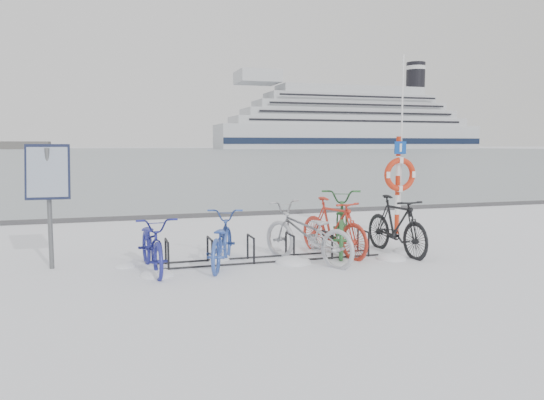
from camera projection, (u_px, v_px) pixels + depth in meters
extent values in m
plane|color=white|center=(271.00, 260.00, 9.35)|extent=(900.00, 900.00, 0.00)
cube|color=#9AA7AE|center=(120.00, 152.00, 156.87)|extent=(400.00, 298.00, 0.02)
cube|color=#3F3F42|center=(211.00, 215.00, 14.96)|extent=(400.00, 0.25, 0.10)
cylinder|color=black|center=(168.00, 257.00, 8.60)|extent=(0.04, 0.04, 0.44)
cylinder|color=black|center=(166.00, 251.00, 9.02)|extent=(0.04, 0.04, 0.44)
cylinder|color=black|center=(167.00, 241.00, 8.78)|extent=(0.04, 0.44, 0.04)
cylinder|color=black|center=(212.00, 254.00, 8.81)|extent=(0.04, 0.04, 0.44)
cylinder|color=black|center=(208.00, 249.00, 9.22)|extent=(0.04, 0.04, 0.44)
cylinder|color=black|center=(210.00, 239.00, 8.99)|extent=(0.04, 0.44, 0.04)
cylinder|color=black|center=(254.00, 251.00, 9.01)|extent=(0.04, 0.04, 0.44)
cylinder|color=black|center=(248.00, 247.00, 9.43)|extent=(0.04, 0.04, 0.44)
cylinder|color=black|center=(251.00, 236.00, 9.20)|extent=(0.04, 0.44, 0.04)
cylinder|color=black|center=(294.00, 249.00, 9.22)|extent=(0.04, 0.04, 0.44)
cylinder|color=black|center=(286.00, 244.00, 9.64)|extent=(0.04, 0.04, 0.44)
cylinder|color=black|center=(290.00, 234.00, 9.41)|extent=(0.04, 0.44, 0.04)
cylinder|color=black|center=(332.00, 247.00, 9.43)|extent=(0.04, 0.04, 0.44)
cylinder|color=black|center=(323.00, 242.00, 9.85)|extent=(0.04, 0.04, 0.44)
cylinder|color=black|center=(327.00, 233.00, 9.62)|extent=(0.04, 0.44, 0.04)
cylinder|color=black|center=(369.00, 244.00, 9.64)|extent=(0.04, 0.04, 0.44)
cylinder|color=black|center=(358.00, 240.00, 10.06)|extent=(0.04, 0.04, 0.44)
cylinder|color=black|center=(363.00, 231.00, 9.82)|extent=(0.04, 0.44, 0.04)
cylinder|color=black|center=(274.00, 262.00, 9.14)|extent=(4.00, 0.03, 0.03)
cylinder|color=black|center=(267.00, 256.00, 9.56)|extent=(4.00, 0.03, 0.03)
cylinder|color=#595B5E|center=(50.00, 209.00, 8.61)|extent=(0.08, 0.08, 1.98)
cube|color=black|center=(48.00, 172.00, 8.52)|extent=(0.69, 0.28, 0.89)
cube|color=#8C99AD|center=(47.00, 172.00, 8.48)|extent=(0.62, 0.20, 0.80)
cylinder|color=#B2260E|center=(397.00, 224.00, 12.12)|extent=(0.10, 0.10, 0.44)
cylinder|color=silver|center=(397.00, 205.00, 12.08)|extent=(0.10, 0.10, 0.44)
cylinder|color=#B2260E|center=(398.00, 185.00, 12.03)|extent=(0.10, 0.10, 0.44)
cylinder|color=silver|center=(398.00, 166.00, 11.98)|extent=(0.10, 0.10, 0.44)
cylinder|color=#B2260E|center=(398.00, 146.00, 11.94)|extent=(0.10, 0.10, 0.44)
torus|color=red|center=(400.00, 175.00, 11.92)|extent=(0.77, 0.13, 0.77)
cube|color=#0D3B96|center=(400.00, 148.00, 11.87)|extent=(0.28, 0.03, 0.28)
cylinder|color=silver|center=(401.00, 145.00, 12.01)|extent=(0.04, 0.04, 4.02)
cube|color=silver|center=(350.00, 137.00, 256.99)|extent=(130.16, 24.17, 11.16)
cube|color=black|center=(361.00, 141.00, 245.64)|extent=(130.16, 0.30, 2.79)
cube|color=black|center=(340.00, 141.00, 268.73)|extent=(130.16, 0.30, 2.79)
cube|color=silver|center=(350.00, 122.00, 256.22)|extent=(116.21, 22.31, 3.72)
cube|color=silver|center=(350.00, 106.00, 255.44)|extent=(93.90, 19.52, 3.72)
cube|color=silver|center=(351.00, 91.00, 254.67)|extent=(71.59, 16.73, 3.72)
cube|color=silver|center=(257.00, 77.00, 240.76)|extent=(18.59, 18.59, 5.58)
cylinder|color=black|center=(416.00, 76.00, 264.00)|extent=(9.30, 9.30, 13.02)
cube|color=black|center=(361.00, 113.00, 245.03)|extent=(102.27, 0.20, 11.16)
imported|color=navy|center=(152.00, 241.00, 8.54)|extent=(0.78, 1.86, 0.95)
imported|color=#3150A8|center=(221.00, 238.00, 8.88)|extent=(1.21, 1.90, 0.94)
imported|color=#ABADB3|center=(307.00, 231.00, 9.14)|extent=(1.56, 2.15, 1.08)
imported|color=red|center=(333.00, 225.00, 9.75)|extent=(1.03, 1.89, 1.09)
imported|color=#2A602E|center=(341.00, 221.00, 10.08)|extent=(1.62, 2.35, 1.17)
imported|color=black|center=(396.00, 224.00, 9.88)|extent=(0.71, 1.90, 1.12)
ellipsoid|color=white|center=(391.00, 259.00, 9.44)|extent=(0.55, 0.55, 0.19)
ellipsoid|color=white|center=(157.00, 276.00, 8.24)|extent=(0.54, 0.54, 0.19)
ellipsoid|color=white|center=(293.00, 263.00, 9.14)|extent=(0.63, 0.63, 0.22)
ellipsoid|color=white|center=(125.00, 267.00, 8.83)|extent=(0.37, 0.37, 0.13)
ellipsoid|color=white|center=(218.00, 259.00, 9.44)|extent=(0.49, 0.49, 0.17)
ellipsoid|color=white|center=(273.00, 250.00, 10.26)|extent=(0.34, 0.34, 0.12)
ellipsoid|color=white|center=(326.00, 252.00, 10.07)|extent=(0.47, 0.47, 0.16)
ellipsoid|color=white|center=(405.00, 252.00, 10.05)|extent=(0.48, 0.48, 0.17)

